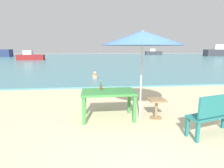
# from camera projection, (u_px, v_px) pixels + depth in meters

# --- Properties ---
(ground_plane) EXTENTS (120.00, 120.00, 0.00)m
(ground_plane) POSITION_uv_depth(u_px,v_px,m) (142.00, 141.00, 3.68)
(ground_plane) COLOR beige
(sea_water) EXTENTS (120.00, 50.00, 0.08)m
(sea_water) POSITION_uv_depth(u_px,v_px,m) (97.00, 58.00, 32.90)
(sea_water) COLOR teal
(sea_water) RESTS_ON ground_plane
(picnic_table_green) EXTENTS (1.40, 0.80, 0.76)m
(picnic_table_green) POSITION_uv_depth(u_px,v_px,m) (108.00, 95.00, 4.75)
(picnic_table_green) COLOR #3D8C42
(picnic_table_green) RESTS_ON ground_plane
(beer_bottle_amber) EXTENTS (0.07, 0.07, 0.26)m
(beer_bottle_amber) POSITION_uv_depth(u_px,v_px,m) (101.00, 87.00, 4.78)
(beer_bottle_amber) COLOR #2D662D
(beer_bottle_amber) RESTS_ON picnic_table_green
(patio_umbrella) EXTENTS (2.10, 2.10, 2.30)m
(patio_umbrella) POSITION_uv_depth(u_px,v_px,m) (142.00, 38.00, 4.46)
(patio_umbrella) COLOR silver
(patio_umbrella) RESTS_ON ground_plane
(side_table_wood) EXTENTS (0.44, 0.44, 0.54)m
(side_table_wood) POSITION_uv_depth(u_px,v_px,m) (156.00, 106.00, 4.80)
(side_table_wood) COLOR #9E7A51
(side_table_wood) RESTS_ON ground_plane
(bench_teal_center) EXTENTS (1.25, 0.66, 0.95)m
(bench_teal_center) POSITION_uv_depth(u_px,v_px,m) (216.00, 112.00, 3.78)
(bench_teal_center) COLOR #237275
(bench_teal_center) RESTS_ON ground_plane
(swimmer_person) EXTENTS (0.34, 0.34, 0.41)m
(swimmer_person) POSITION_uv_depth(u_px,v_px,m) (95.00, 75.00, 10.86)
(swimmer_person) COLOR tan
(swimmer_person) RESTS_ON sea_water
(boat_sailboat) EXTENTS (7.13, 1.94, 2.59)m
(boat_sailboat) POSITION_uv_depth(u_px,v_px,m) (220.00, 52.00, 41.14)
(boat_sailboat) COLOR #38383F
(boat_sailboat) RESTS_ON sea_water
(boat_barge) EXTENTS (3.96, 1.08, 1.44)m
(boat_barge) POSITION_uv_depth(u_px,v_px,m) (30.00, 57.00, 27.20)
(boat_barge) COLOR maroon
(boat_barge) RESTS_ON sea_water
(boat_fishing_trawler) EXTENTS (4.47, 1.22, 1.63)m
(boat_fishing_trawler) POSITION_uv_depth(u_px,v_px,m) (153.00, 53.00, 48.48)
(boat_fishing_trawler) COLOR #38383F
(boat_fishing_trawler) RESTS_ON sea_water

